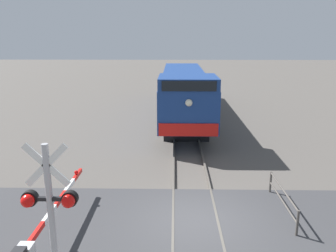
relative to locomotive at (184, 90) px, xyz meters
The scene contains 8 objects.
ground_plane 15.46m from the locomotive, 90.00° to the right, with size 160.00×160.00×0.00m, color #514C47.
rail_track_left 15.46m from the locomotive, 92.68° to the right, with size 0.08×80.00×0.15m, color #59544C.
rail_track_right 15.46m from the locomotive, 87.32° to the right, with size 0.08×80.00×0.15m, color #59544C.
road_surface 15.45m from the locomotive, 90.00° to the right, with size 36.00×4.62×0.14m, color #38383A.
locomotive is the anchor object (origin of this frame).
crossing_signal 19.14m from the locomotive, 99.87° to the right, with size 1.18×0.33×3.82m.
crossing_gate 18.19m from the locomotive, 103.30° to the right, with size 0.36×5.49×1.26m.
guard_railing 15.03m from the locomotive, 78.62° to the right, with size 0.08×3.05×0.95m.
Camera 1 is at (-0.68, -10.06, 5.88)m, focal length 37.06 mm.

